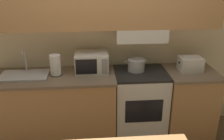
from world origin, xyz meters
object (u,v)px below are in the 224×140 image
Objects in this scene: microwave at (92,62)px; sink_basin at (24,75)px; paper_towel_roll at (55,65)px; cooking_pot at (136,64)px; stove_range at (139,103)px; toaster at (190,64)px.

sink_basin is at bearing -171.89° from microwave.
cooking_pot is at bearing 3.43° from paper_towel_roll.
microwave is at bearing 175.84° from cooking_pot.
paper_towel_roll is at bearing 2.30° from sink_basin.
stove_range is 2.18× the size of microwave.
sink_basin is (-1.38, -0.08, -0.07)m from cooking_pot.
cooking_pot is 1.38m from sink_basin.
sink_basin is at bearing -179.45° from toaster.
sink_basin reaches higher than stove_range.
toaster is at bearing -0.01° from stove_range.
sink_basin reaches higher than paper_towel_roll.
sink_basin reaches higher than toaster.
microwave is at bearing 8.11° from sink_basin.
toaster is 1.69m from paper_towel_roll.
microwave reaches higher than stove_range.
stove_range is at bearing 0.80° from sink_basin.
paper_towel_roll reaches higher than toaster.
toaster is 1.13× the size of paper_towel_roll.
toaster is 2.07m from sink_basin.
toaster is at bearing -4.42° from microwave.
sink_basin is 2.20× the size of paper_towel_roll.
microwave is 1.58× the size of paper_towel_roll.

